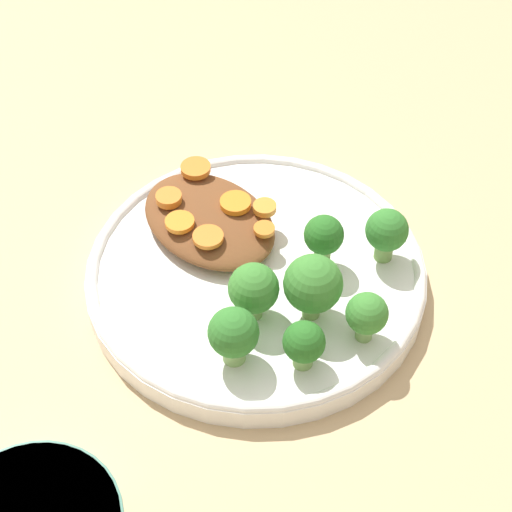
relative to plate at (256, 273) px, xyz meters
The scene contains 17 objects.
ground_plane 0.01m from the plate, ahead, with size 4.00×4.00×0.00m, color tan.
plate is the anchor object (origin of this frame).
stew_mound 0.06m from the plate, ahead, with size 0.13×0.10×0.02m, color brown.
broccoli_floret_0 0.06m from the plate, 136.20° to the left, with size 0.04×0.04×0.05m.
broccoli_floret_1 0.08m from the plate, behind, with size 0.05×0.05×0.06m.
broccoli_floret_2 0.07m from the plate, 125.78° to the right, with size 0.03×0.03×0.05m.
broccoli_floret_3 0.10m from the plate, 128.08° to the left, with size 0.04×0.04×0.05m.
broccoli_floret_4 0.12m from the plate, 124.96° to the right, with size 0.04×0.04×0.05m.
broccoli_floret_5 0.11m from the plate, 158.42° to the left, with size 0.03×0.03×0.04m.
broccoli_floret_6 0.12m from the plate, behind, with size 0.03×0.03×0.05m.
carrot_slice_0 0.06m from the plate, 23.01° to the right, with size 0.03×0.03×0.01m, color orange.
carrot_slice_1 0.05m from the plate, 30.89° to the left, with size 0.03×0.03×0.00m, color orange.
carrot_slice_2 0.12m from the plate, 12.55° to the right, with size 0.03×0.03×0.01m, color orange.
carrot_slice_3 0.10m from the plate, 10.78° to the left, with size 0.02×0.02×0.01m, color orange.
carrot_slice_4 0.04m from the plate, 59.34° to the right, with size 0.02×0.02×0.00m, color orange.
carrot_slice_5 0.08m from the plate, 23.62° to the left, with size 0.03×0.03×0.00m, color orange.
carrot_slice_6 0.06m from the plate, 50.73° to the right, with size 0.02×0.02×0.01m, color orange.
Camera 1 is at (-0.36, 0.32, 0.56)m, focal length 60.00 mm.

